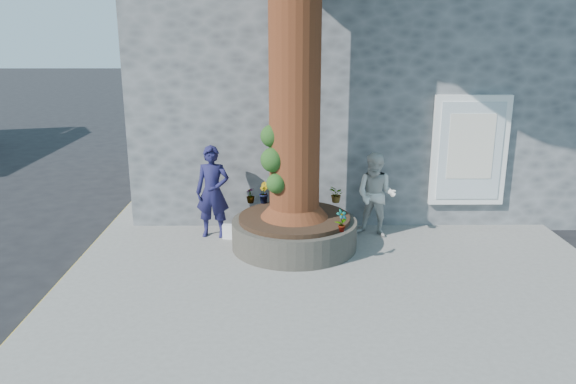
{
  "coord_description": "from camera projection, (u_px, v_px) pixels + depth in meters",
  "views": [
    {
      "loc": [
        0.6,
        -7.77,
        3.94
      ],
      "look_at": [
        0.68,
        1.75,
        1.25
      ],
      "focal_mm": 35.0,
      "sensor_mm": 36.0,
      "label": 1
    }
  ],
  "objects": [
    {
      "name": "pavement",
      "position": [
        337.0,
        271.0,
        9.5
      ],
      "size": [
        9.0,
        8.0,
        0.12
      ],
      "primitive_type": "cube",
      "color": "slate",
      "rests_on": "ground"
    },
    {
      "name": "plant_d",
      "position": [
        337.0,
        194.0,
        11.06
      ],
      "size": [
        0.36,
        0.38,
        0.34
      ],
      "primitive_type": "imported",
      "rotation": [
        0.0,
        0.0,
        5.1
      ],
      "color": "gray",
      "rests_on": "planter"
    },
    {
      "name": "plant_b",
      "position": [
        263.0,
        193.0,
        11.04
      ],
      "size": [
        0.27,
        0.27,
        0.41
      ],
      "primitive_type": "imported",
      "rotation": [
        0.0,
        0.0,
        1.83
      ],
      "color": "gray",
      "rests_on": "planter"
    },
    {
      "name": "man",
      "position": [
        213.0,
        192.0,
        10.76
      ],
      "size": [
        0.69,
        0.49,
        1.79
      ],
      "primitive_type": "imported",
      "rotation": [
        0.0,
        0.0,
        -0.1
      ],
      "color": "#18173F",
      "rests_on": "pavement"
    },
    {
      "name": "planter",
      "position": [
        294.0,
        232.0,
        10.36
      ],
      "size": [
        2.3,
        2.3,
        0.6
      ],
      "color": "black",
      "rests_on": "pavement"
    },
    {
      "name": "woman",
      "position": [
        376.0,
        195.0,
        10.81
      ],
      "size": [
        0.98,
        0.89,
        1.64
      ],
      "primitive_type": "imported",
      "rotation": [
        0.0,
        0.0,
        -0.42
      ],
      "color": "silver",
      "rests_on": "pavement"
    },
    {
      "name": "plant_a",
      "position": [
        342.0,
        221.0,
        9.41
      ],
      "size": [
        0.25,
        0.23,
        0.39
      ],
      "primitive_type": "imported",
      "rotation": [
        0.0,
        0.0,
        0.59
      ],
      "color": "gray",
      "rests_on": "planter"
    },
    {
      "name": "yellow_line",
      "position": [
        68.0,
        275.0,
        9.48
      ],
      "size": [
        0.1,
        30.0,
        0.01
      ],
      "primitive_type": "cube",
      "color": "yellow",
      "rests_on": "ground"
    },
    {
      "name": "shopping_bag",
      "position": [
        228.0,
        232.0,
        10.83
      ],
      "size": [
        0.22,
        0.15,
        0.28
      ],
      "primitive_type": "cube",
      "rotation": [
        0.0,
        0.0,
        -0.15
      ],
      "color": "white",
      "rests_on": "pavement"
    },
    {
      "name": "plant_c",
      "position": [
        250.0,
        195.0,
        11.05
      ],
      "size": [
        0.24,
        0.24,
        0.3
      ],
      "primitive_type": "imported",
      "rotation": [
        0.0,
        0.0,
        3.83
      ],
      "color": "gray",
      "rests_on": "planter"
    },
    {
      "name": "stone_shop",
      "position": [
        356.0,
        65.0,
        14.63
      ],
      "size": [
        10.3,
        8.3,
        6.3
      ],
      "color": "#4F5154",
      "rests_on": "ground"
    },
    {
      "name": "ground",
      "position": [
        244.0,
        302.0,
        8.54
      ],
      "size": [
        120.0,
        120.0,
        0.0
      ],
      "primitive_type": "plane",
      "color": "black",
      "rests_on": "ground"
    }
  ]
}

